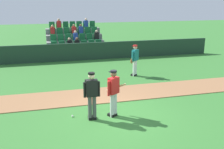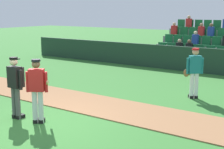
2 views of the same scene
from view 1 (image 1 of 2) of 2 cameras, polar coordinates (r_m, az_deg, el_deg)
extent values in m
plane|color=#33702D|center=(9.80, 0.45, -9.13)|extent=(80.00, 80.00, 0.00)
cube|color=#936642|center=(11.85, -2.41, -4.49)|extent=(28.00, 2.00, 0.03)
cube|color=#1E3828|center=(18.68, -7.19, 4.95)|extent=(20.00, 0.16, 1.23)
cube|color=slate|center=(21.01, -7.98, 4.86)|extent=(4.45, 3.80, 0.30)
cube|color=slate|center=(19.70, -7.57, 5.17)|extent=(4.35, 0.85, 0.40)
cube|color=#196033|center=(19.43, -12.41, 5.54)|extent=(0.44, 0.40, 0.08)
cube|color=#196033|center=(19.61, -12.49, 6.37)|extent=(0.44, 0.08, 0.50)
cube|color=#196033|center=(19.46, -10.79, 5.64)|extent=(0.44, 0.40, 0.08)
cube|color=#196033|center=(19.63, -10.88, 6.47)|extent=(0.44, 0.08, 0.50)
cube|color=#196033|center=(19.50, -9.17, 5.74)|extent=(0.44, 0.40, 0.08)
cube|color=#196033|center=(19.67, -9.27, 6.57)|extent=(0.44, 0.08, 0.50)
cube|color=black|center=(19.50, -9.23, 6.64)|extent=(0.32, 0.22, 0.52)
sphere|color=tan|center=(19.45, -9.27, 7.65)|extent=(0.20, 0.20, 0.20)
cube|color=#196033|center=(19.56, -7.56, 5.84)|extent=(0.44, 0.40, 0.08)
cube|color=#196033|center=(19.73, -7.67, 6.66)|extent=(0.44, 0.08, 0.50)
cube|color=black|center=(19.56, -7.61, 6.73)|extent=(0.32, 0.22, 0.52)
sphere|color=brown|center=(19.50, -7.65, 7.74)|extent=(0.20, 0.20, 0.20)
cube|color=#196033|center=(19.63, -5.96, 5.93)|extent=(0.44, 0.40, 0.08)
cube|color=#196033|center=(19.80, -6.08, 6.75)|extent=(0.44, 0.08, 0.50)
cube|color=#196033|center=(19.72, -4.37, 6.01)|extent=(0.44, 0.40, 0.08)
cube|color=#196033|center=(19.89, -4.50, 6.83)|extent=(0.44, 0.08, 0.50)
cube|color=#196033|center=(19.82, -2.80, 6.09)|extent=(0.44, 0.40, 0.08)
cube|color=#196033|center=(19.99, -2.94, 6.90)|extent=(0.44, 0.08, 0.50)
cube|color=slate|center=(20.46, -7.91, 6.70)|extent=(4.35, 0.85, 0.40)
cube|color=#196033|center=(20.21, -12.59, 7.07)|extent=(0.44, 0.40, 0.08)
cube|color=#196033|center=(20.39, -12.66, 7.86)|extent=(0.44, 0.08, 0.50)
cube|color=#196033|center=(20.23, -11.02, 7.17)|extent=(0.44, 0.40, 0.08)
cube|color=#196033|center=(20.41, -11.10, 7.95)|extent=(0.44, 0.08, 0.50)
cube|color=#196033|center=(20.27, -9.46, 7.26)|extent=(0.44, 0.40, 0.08)
cube|color=#196033|center=(20.45, -9.55, 8.05)|extent=(0.44, 0.08, 0.50)
cube|color=#196033|center=(20.33, -7.91, 7.35)|extent=(0.44, 0.40, 0.08)
cube|color=#196033|center=(20.51, -8.01, 8.13)|extent=(0.44, 0.08, 0.50)
cube|color=#263F99|center=(20.33, -7.96, 8.21)|extent=(0.32, 0.22, 0.52)
sphere|color=beige|center=(20.29, -8.00, 9.19)|extent=(0.20, 0.20, 0.20)
cube|color=#196033|center=(20.39, -6.36, 7.44)|extent=(0.44, 0.40, 0.08)
cube|color=#196033|center=(20.57, -6.47, 8.21)|extent=(0.44, 0.08, 0.50)
cube|color=#196033|center=(20.48, -4.83, 7.51)|extent=(0.44, 0.40, 0.08)
cube|color=#196033|center=(20.66, -4.95, 8.28)|extent=(0.44, 0.08, 0.50)
cube|color=#196033|center=(20.58, -3.30, 7.58)|extent=(0.44, 0.40, 0.08)
cube|color=#196033|center=(20.76, -3.44, 8.35)|extent=(0.44, 0.08, 0.50)
cube|color=black|center=(20.58, -3.35, 8.43)|extent=(0.32, 0.22, 0.52)
sphere|color=beige|center=(20.54, -3.36, 9.40)|extent=(0.20, 0.20, 0.20)
cube|color=slate|center=(21.24, -8.23, 8.12)|extent=(4.35, 0.85, 0.40)
cube|color=#196033|center=(20.99, -12.75, 8.49)|extent=(0.44, 0.40, 0.08)
cube|color=#196033|center=(21.18, -12.82, 9.23)|extent=(0.44, 0.08, 0.50)
cube|color=red|center=(21.01, -12.81, 9.32)|extent=(0.32, 0.22, 0.52)
sphere|color=tan|center=(20.97, -12.87, 10.27)|extent=(0.20, 0.20, 0.20)
cube|color=#196033|center=(21.02, -11.24, 8.58)|extent=(0.44, 0.40, 0.08)
cube|color=#196033|center=(21.20, -11.32, 9.33)|extent=(0.44, 0.08, 0.50)
cube|color=#196033|center=(21.05, -9.73, 8.67)|extent=(0.44, 0.40, 0.08)
cube|color=#196033|center=(21.24, -9.82, 9.41)|extent=(0.44, 0.08, 0.50)
cube|color=#196033|center=(21.11, -8.23, 8.76)|extent=(0.44, 0.40, 0.08)
cube|color=#196033|center=(21.30, -8.32, 9.49)|extent=(0.44, 0.08, 0.50)
cube|color=red|center=(21.12, -8.28, 9.58)|extent=(0.32, 0.22, 0.52)
sphere|color=#9E7051|center=(21.09, -8.32, 10.52)|extent=(0.20, 0.20, 0.20)
cube|color=#196033|center=(21.17, -6.73, 8.83)|extent=(0.44, 0.40, 0.08)
cube|color=#196033|center=(21.36, -6.84, 9.57)|extent=(0.44, 0.08, 0.50)
cube|color=#263F99|center=(21.19, -6.78, 9.65)|extent=(0.32, 0.22, 0.52)
sphere|color=brown|center=(21.15, -6.81, 10.59)|extent=(0.20, 0.20, 0.20)
cube|color=#196033|center=(21.25, -5.25, 8.90)|extent=(0.44, 0.40, 0.08)
cube|color=#196033|center=(21.44, -5.36, 9.63)|extent=(0.44, 0.08, 0.50)
cube|color=#196033|center=(21.35, -3.77, 8.97)|extent=(0.44, 0.40, 0.08)
cube|color=#196033|center=(21.54, -3.90, 9.69)|extent=(0.44, 0.08, 0.50)
cube|color=slate|center=(22.03, -8.53, 9.44)|extent=(4.35, 0.85, 0.40)
cube|color=#196033|center=(21.79, -12.91, 9.81)|extent=(0.44, 0.40, 0.08)
cube|color=#196033|center=(21.99, -12.97, 10.51)|extent=(0.44, 0.08, 0.50)
cube|color=#196033|center=(21.81, -11.44, 9.90)|extent=(0.44, 0.40, 0.08)
cube|color=#196033|center=(22.01, -11.51, 10.60)|extent=(0.44, 0.08, 0.50)
cube|color=red|center=(21.84, -11.49, 10.69)|extent=(0.32, 0.22, 0.52)
sphere|color=tan|center=(21.81, -11.55, 11.61)|extent=(0.20, 0.20, 0.20)
cube|color=#196033|center=(21.85, -9.98, 9.98)|extent=(0.44, 0.40, 0.08)
cube|color=#196033|center=(22.05, -10.06, 10.68)|extent=(0.44, 0.08, 0.50)
cube|color=#196033|center=(21.90, -8.53, 10.06)|extent=(0.44, 0.40, 0.08)
cube|color=#196033|center=(22.10, -8.62, 10.76)|extent=(0.44, 0.08, 0.50)
cube|color=#196033|center=(21.97, -7.08, 10.13)|extent=(0.44, 0.40, 0.08)
cube|color=#196033|center=(22.16, -7.18, 10.83)|extent=(0.44, 0.08, 0.50)
cube|color=#196033|center=(22.04, -5.64, 10.19)|extent=(0.44, 0.40, 0.08)
cube|color=#196033|center=(22.24, -5.75, 10.89)|extent=(0.44, 0.08, 0.50)
cube|color=#263F99|center=(22.07, -5.68, 10.98)|extent=(0.32, 0.22, 0.52)
sphere|color=beige|center=(22.04, -5.71, 11.89)|extent=(0.20, 0.20, 0.20)
cube|color=#196033|center=(22.14, -4.21, 10.25)|extent=(0.44, 0.40, 0.08)
cube|color=#196033|center=(22.33, -4.33, 10.94)|extent=(0.44, 0.08, 0.50)
cylinder|color=silver|center=(9.58, 0.00, -6.79)|extent=(0.14, 0.14, 0.90)
cylinder|color=silver|center=(9.69, 0.66, -6.52)|extent=(0.14, 0.14, 0.90)
cube|color=black|center=(9.78, -0.26, -8.85)|extent=(0.24, 0.28, 0.10)
cube|color=black|center=(9.89, 0.39, -8.57)|extent=(0.24, 0.28, 0.10)
cube|color=red|center=(9.37, 0.34, -2.42)|extent=(0.46, 0.40, 0.60)
cylinder|color=red|center=(9.22, -0.73, -3.07)|extent=(0.09, 0.09, 0.55)
cylinder|color=red|center=(9.56, 1.37, -2.36)|extent=(0.09, 0.09, 0.55)
sphere|color=brown|center=(9.25, 0.34, 0.11)|extent=(0.22, 0.22, 0.22)
cylinder|color=black|center=(9.22, 0.35, 0.71)|extent=(0.23, 0.23, 0.06)
cube|color=black|center=(9.29, -0.10, 0.64)|extent=(0.22, 0.20, 0.02)
cylinder|color=tan|center=(9.66, 0.92, -2.79)|extent=(0.64, 0.57, 0.41)
cylinder|color=#4C4C4C|center=(9.40, -4.83, -7.32)|extent=(0.14, 0.14, 0.90)
cylinder|color=#4C4C4C|center=(9.42, -3.86, -7.24)|extent=(0.14, 0.14, 0.90)
cube|color=black|center=(9.62, -4.83, -9.37)|extent=(0.12, 0.26, 0.10)
cube|color=black|center=(9.64, -3.87, -9.28)|extent=(0.12, 0.26, 0.10)
cube|color=black|center=(9.14, -4.44, -2.96)|extent=(0.40, 0.23, 0.60)
cylinder|color=black|center=(9.13, -5.99, -3.36)|extent=(0.09, 0.09, 0.55)
cylinder|color=black|center=(9.20, -2.89, -3.14)|extent=(0.09, 0.09, 0.55)
sphere|color=beige|center=(9.01, -4.50, -0.37)|extent=(0.22, 0.22, 0.22)
cylinder|color=black|center=(8.98, -4.51, 0.24)|extent=(0.23, 0.23, 0.06)
cube|color=black|center=(9.09, -4.61, 0.23)|extent=(0.18, 0.12, 0.02)
cube|color=black|center=(9.26, -4.57, -2.70)|extent=(0.44, 0.09, 0.56)
cylinder|color=white|center=(14.70, 4.83, 1.33)|extent=(0.14, 0.14, 0.90)
cylinder|color=white|center=(14.83, 5.16, 1.45)|extent=(0.14, 0.14, 0.90)
cube|color=black|center=(14.83, 4.60, -0.13)|extent=(0.26, 0.28, 0.10)
cube|color=black|center=(14.96, 4.93, 0.01)|extent=(0.26, 0.28, 0.10)
cube|color=#197075|center=(14.59, 5.07, 4.24)|extent=(0.45, 0.42, 0.60)
cylinder|color=#197075|center=(14.39, 4.53, 3.89)|extent=(0.09, 0.09, 0.55)
cylinder|color=#197075|center=(14.81, 5.58, 4.21)|extent=(0.09, 0.09, 0.55)
sphere|color=tan|center=(14.51, 5.11, 5.90)|extent=(0.22, 0.22, 0.22)
cylinder|color=#B21919|center=(14.49, 5.12, 6.29)|extent=(0.23, 0.23, 0.06)
cube|color=#B21919|center=(14.55, 4.78, 6.22)|extent=(0.22, 0.21, 0.02)
ellipsoid|color=brown|center=(14.46, 4.30, 2.93)|extent=(0.23, 0.22, 0.28)
sphere|color=white|center=(9.86, -8.61, -8.93)|extent=(0.07, 0.07, 0.07)
camera|label=2|loc=(9.30, 57.88, 1.59)|focal=52.94mm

